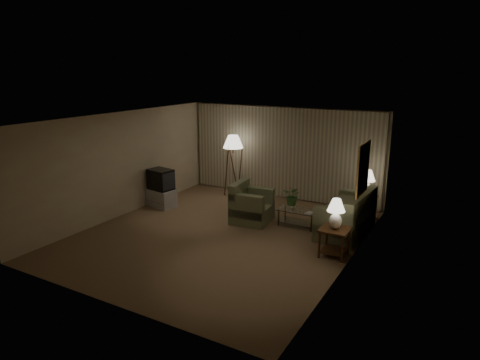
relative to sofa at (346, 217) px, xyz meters
name	(u,v)px	position (x,y,z in m)	size (l,w,h in m)	color
ground	(222,234)	(-2.50, -1.48, -0.40)	(7.00, 7.00, 0.00)	olive
room_shell	(253,150)	(-2.48, 0.03, 1.35)	(6.04, 7.02, 2.72)	beige
sofa	(346,217)	(0.00, 0.00, 0.00)	(1.92, 1.12, 0.80)	#7A825B
armchair	(252,206)	(-2.28, -0.37, -0.01)	(1.11, 1.07, 0.79)	#7A825B
side_table_near	(334,237)	(0.15, -1.35, 0.01)	(0.57, 0.57, 0.60)	#3D1D10
side_table_far	(365,203)	(0.15, 1.25, 0.01)	(0.56, 0.47, 0.60)	#3D1D10
table_lamp_near	(336,211)	(0.15, -1.35, 0.57)	(0.37, 0.37, 0.63)	white
table_lamp_far	(367,181)	(0.15, 1.25, 0.60)	(0.40, 0.40, 0.69)	white
coffee_table	(298,215)	(-1.15, -0.10, -0.13)	(0.99, 0.54, 0.41)	silver
tv_cabinet	(162,198)	(-5.05, -0.55, -0.15)	(0.87, 0.62, 0.50)	#B3B3B5
crt_tv	(161,179)	(-5.05, -0.55, 0.38)	(0.73, 0.58, 0.57)	black
floor_lamp	(233,164)	(-3.84, 1.37, 0.56)	(0.60, 0.60, 1.84)	#3D1D10
ottoman	(246,201)	(-2.96, 0.56, -0.22)	(0.54, 0.54, 0.36)	#965032
vase	(292,206)	(-1.30, -0.10, 0.09)	(0.16, 0.16, 0.16)	white
flowers	(293,193)	(-1.30, -0.10, 0.42)	(0.43, 0.37, 0.48)	#3A6B2F
book	(306,212)	(-0.90, -0.20, 0.02)	(0.16, 0.22, 0.02)	olive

